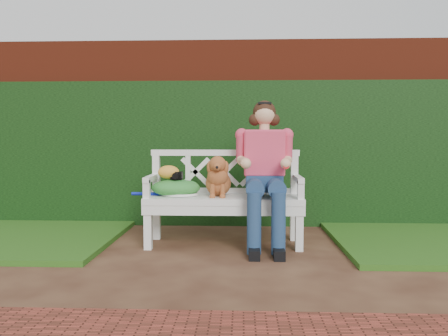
{
  "coord_description": "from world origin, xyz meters",
  "views": [
    {
      "loc": [
        0.17,
        -3.49,
        1.04
      ],
      "look_at": [
        0.0,
        0.7,
        0.75
      ],
      "focal_mm": 35.0,
      "sensor_mm": 36.0,
      "label": 1
    }
  ],
  "objects": [
    {
      "name": "green_bag",
      "position": [
        -0.46,
        0.7,
        0.56
      ],
      "size": [
        0.48,
        0.38,
        0.16
      ],
      "primitive_type": null,
      "rotation": [
        0.0,
        0.0,
        0.03
      ],
      "color": "#19801B",
      "rests_on": "garden_bench"
    },
    {
      "name": "ground",
      "position": [
        0.0,
        0.0,
        0.0
      ],
      "size": [
        60.0,
        60.0,
        0.0
      ],
      "primitive_type": "plane",
      "color": "#361C13"
    },
    {
      "name": "garden_bench",
      "position": [
        0.0,
        0.7,
        0.24
      ],
      "size": [
        1.61,
        0.69,
        0.48
      ],
      "primitive_type": null,
      "rotation": [
        0.0,
        0.0,
        0.06
      ],
      "color": "white",
      "rests_on": "ground"
    },
    {
      "name": "ivy_hedge",
      "position": [
        0.0,
        1.68,
        0.85
      ],
      "size": [
        10.0,
        0.18,
        1.7
      ],
      "primitive_type": "cube",
      "color": "#1B4515",
      "rests_on": "ground"
    },
    {
      "name": "camera_item",
      "position": [
        -0.45,
        0.68,
        0.68
      ],
      "size": [
        0.11,
        0.09,
        0.07
      ],
      "primitive_type": "cube",
      "rotation": [
        0.0,
        0.0,
        -0.04
      ],
      "color": "black",
      "rests_on": "green_bag"
    },
    {
      "name": "tennis_racket",
      "position": [
        -0.46,
        0.69,
        0.5
      ],
      "size": [
        0.73,
        0.44,
        0.03
      ],
      "primitive_type": null,
      "rotation": [
        0.0,
        0.0,
        -0.24
      ],
      "color": "white",
      "rests_on": "garden_bench"
    },
    {
      "name": "seated_woman",
      "position": [
        0.39,
        0.68,
        0.69
      ],
      "size": [
        0.63,
        0.81,
        1.37
      ],
      "primitive_type": null,
      "rotation": [
        0.0,
        0.0,
        -0.07
      ],
      "color": "red",
      "rests_on": "ground"
    },
    {
      "name": "brick_wall",
      "position": [
        0.0,
        1.9,
        1.1
      ],
      "size": [
        10.0,
        0.3,
        2.2
      ],
      "primitive_type": "cube",
      "color": "maroon",
      "rests_on": "ground"
    },
    {
      "name": "baseball_glove",
      "position": [
        -0.53,
        0.69,
        0.71
      ],
      "size": [
        0.25,
        0.22,
        0.13
      ],
      "primitive_type": "ellipsoid",
      "rotation": [
        0.0,
        0.0,
        0.39
      ],
      "color": "gold",
      "rests_on": "green_bag"
    },
    {
      "name": "dog",
      "position": [
        -0.05,
        0.66,
        0.68
      ],
      "size": [
        0.27,
        0.37,
        0.4
      ],
      "primitive_type": null,
      "rotation": [
        0.0,
        0.0,
        0.03
      ],
      "color": "tan",
      "rests_on": "garden_bench"
    }
  ]
}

